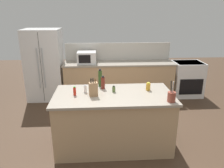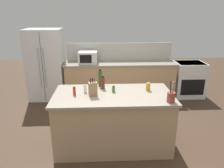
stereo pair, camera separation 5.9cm
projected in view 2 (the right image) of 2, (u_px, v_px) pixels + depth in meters
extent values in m
plane|color=#473323|center=(113.00, 144.00, 3.83)|extent=(14.00, 14.00, 0.00)
cube|color=tan|center=(120.00, 81.00, 5.78)|extent=(2.80, 0.62, 0.90)
cube|color=#9E9384|center=(120.00, 63.00, 5.63)|extent=(2.84, 0.66, 0.04)
cube|color=beige|center=(119.00, 51.00, 5.84)|extent=(2.80, 0.03, 0.46)
cube|color=tan|center=(113.00, 121.00, 3.68)|extent=(1.87, 0.94, 0.90)
cube|color=#9E9384|center=(113.00, 95.00, 3.53)|extent=(1.93, 1.00, 0.04)
cube|color=white|center=(46.00, 65.00, 5.60)|extent=(0.89, 0.72, 1.79)
cube|color=#2D2D2D|center=(43.00, 68.00, 5.25)|extent=(0.01, 0.00, 1.70)
cylinder|color=#ADB2B7|center=(40.00, 68.00, 5.23)|extent=(0.02, 0.02, 0.98)
cylinder|color=#ADB2B7|center=(45.00, 68.00, 5.24)|extent=(0.02, 0.02, 0.98)
cube|color=white|center=(188.00, 79.00, 5.86)|extent=(0.76, 0.64, 0.92)
cube|color=black|center=(193.00, 87.00, 5.59)|extent=(0.61, 0.01, 0.41)
cube|color=black|center=(190.00, 63.00, 5.71)|extent=(0.68, 0.58, 0.02)
cube|color=white|center=(88.00, 57.00, 5.54)|extent=(0.47, 0.38, 0.29)
cube|color=black|center=(86.00, 59.00, 5.35)|extent=(0.29, 0.01, 0.20)
cube|color=#A87C54|center=(93.00, 89.00, 3.42)|extent=(0.15, 0.13, 0.22)
cylinder|color=black|center=(91.00, 80.00, 3.37)|extent=(0.02, 0.02, 0.07)
cylinder|color=black|center=(93.00, 80.00, 3.37)|extent=(0.02, 0.02, 0.07)
cylinder|color=brown|center=(95.00, 80.00, 3.38)|extent=(0.02, 0.02, 0.07)
cylinder|color=brown|center=(171.00, 97.00, 3.19)|extent=(0.12, 0.12, 0.15)
cylinder|color=olive|center=(173.00, 87.00, 3.15)|extent=(0.01, 0.05, 0.18)
cylinder|color=black|center=(171.00, 87.00, 3.15)|extent=(0.01, 0.05, 0.18)
cylinder|color=#B2B2B7|center=(172.00, 88.00, 3.13)|extent=(0.01, 0.03, 0.18)
cylinder|color=#567038|center=(114.00, 89.00, 3.60)|extent=(0.05, 0.05, 0.09)
cylinder|color=black|center=(114.00, 86.00, 3.58)|extent=(0.03, 0.03, 0.02)
cylinder|color=red|center=(74.00, 91.00, 3.46)|extent=(0.04, 0.04, 0.13)
cylinder|color=green|center=(74.00, 87.00, 3.44)|extent=(0.03, 0.03, 0.02)
cylinder|color=silver|center=(85.00, 89.00, 3.58)|extent=(0.05, 0.05, 0.12)
cylinder|color=#B2B2B7|center=(85.00, 85.00, 3.56)|extent=(0.03, 0.03, 0.02)
cylinder|color=#2D4C1E|center=(100.00, 79.00, 3.84)|extent=(0.07, 0.07, 0.28)
cylinder|color=black|center=(100.00, 70.00, 3.79)|extent=(0.04, 0.04, 0.03)
cylinder|color=gold|center=(148.00, 87.00, 3.66)|extent=(0.07, 0.07, 0.12)
cylinder|color=gold|center=(148.00, 83.00, 3.64)|extent=(0.05, 0.05, 0.02)
cylinder|color=maroon|center=(103.00, 83.00, 3.73)|extent=(0.07, 0.07, 0.20)
cylinder|color=black|center=(103.00, 77.00, 3.70)|extent=(0.04, 0.04, 0.02)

